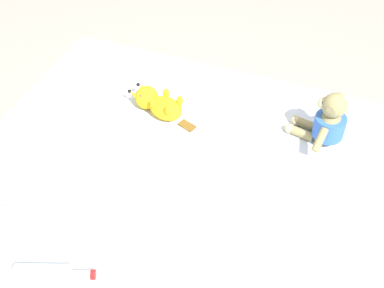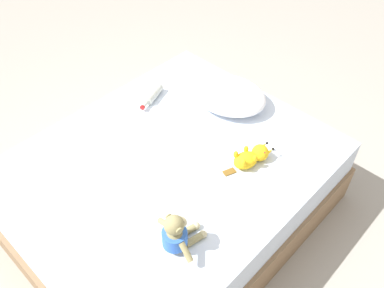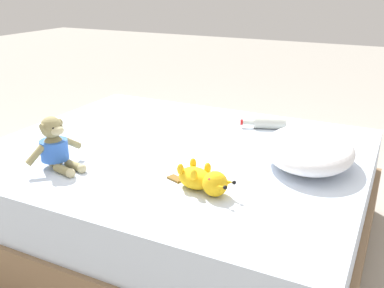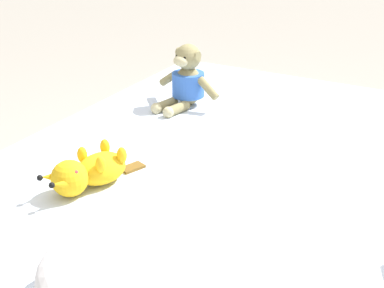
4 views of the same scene
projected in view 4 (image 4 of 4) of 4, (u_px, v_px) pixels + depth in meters
name	position (u px, v px, depth m)	size (l,w,h in m)	color
bed	(251.00, 245.00, 1.71)	(1.55, 1.87, 0.52)	#846647
pillow	(167.00, 279.00, 1.03)	(0.59, 0.50, 0.15)	white
plush_monkey	(186.00, 81.00, 2.04)	(0.29, 0.24, 0.24)	#8E8456
plush_yellow_creature	(88.00, 172.00, 1.48)	(0.16, 0.33, 0.10)	yellow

